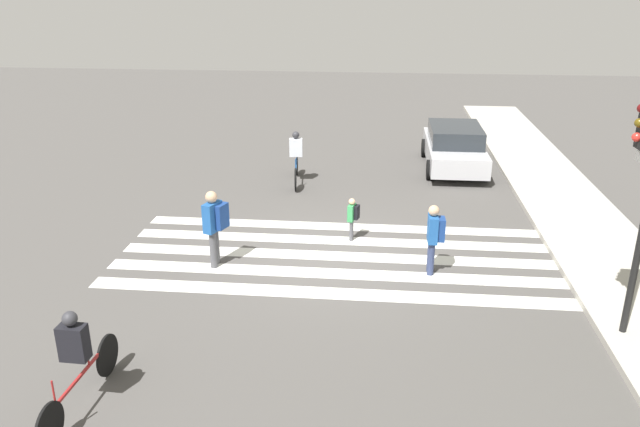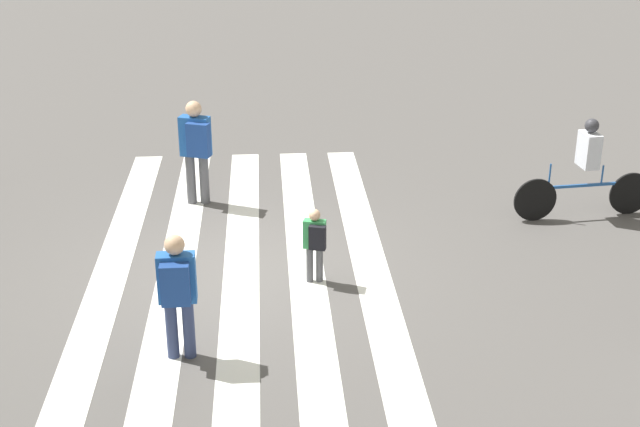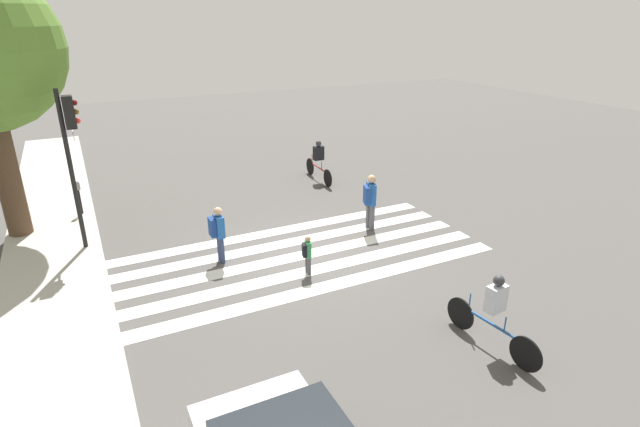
# 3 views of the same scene
# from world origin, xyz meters

# --- Properties ---
(ground_plane) EXTENTS (60.00, 60.00, 0.00)m
(ground_plane) POSITION_xyz_m (0.00, 0.00, 0.00)
(ground_plane) COLOR #4C4947
(crosswalk_stripes) EXTENTS (4.17, 10.00, 0.01)m
(crosswalk_stripes) POSITION_xyz_m (0.00, 0.00, 0.00)
(crosswalk_stripes) COLOR silver
(crosswalk_stripes) RESTS_ON ground_plane
(pedestrian_adult_tall_backpack) EXTENTS (0.44, 0.37, 1.57)m
(pedestrian_adult_tall_backpack) POSITION_xyz_m (0.66, 2.18, 0.92)
(pedestrian_adult_tall_backpack) COLOR navy
(pedestrian_adult_tall_backpack) RESTS_ON ground_plane
(pedestrian_adult_blue_shirt) EXTENTS (0.32, 0.30, 1.07)m
(pedestrian_adult_blue_shirt) POSITION_xyz_m (-1.02, 0.36, 0.63)
(pedestrian_adult_blue_shirt) COLOR #4C4C51
(pedestrian_adult_blue_shirt) RESTS_ON ground_plane
(pedestrian_child_with_backpack) EXTENTS (0.53, 0.51, 1.75)m
(pedestrian_child_with_backpack) POSITION_xyz_m (0.73, -2.59, 1.03)
(pedestrian_child_with_backpack) COLOR #4C4C51
(pedestrian_child_with_backpack) RESTS_ON ground_plane
(cyclist_near_curb) EXTENTS (2.31, 0.42, 1.64)m
(cyclist_near_curb) POSITION_xyz_m (-5.42, -1.62, 0.87)
(cyclist_near_curb) COLOR black
(cyclist_near_curb) RESTS_ON ground_plane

